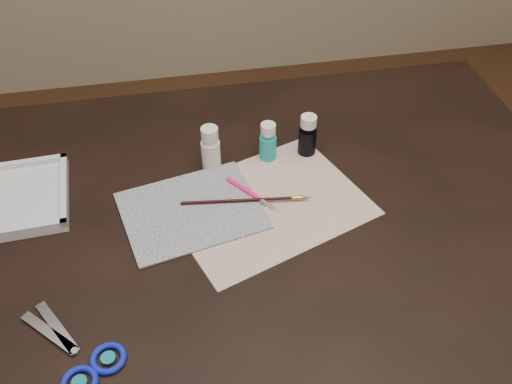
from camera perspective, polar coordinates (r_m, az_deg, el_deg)
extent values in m
cube|color=black|center=(1.38, 0.00, -12.99)|extent=(1.30, 0.90, 0.75)
cube|color=white|center=(1.10, 1.09, -1.22)|extent=(0.43, 0.38, 0.00)
cube|color=black|center=(1.10, -6.49, -1.84)|extent=(0.29, 0.25, 0.00)
cylinder|color=silver|center=(1.16, -4.57, 4.46)|extent=(0.05, 0.05, 0.10)
cylinder|color=#1DA7AB|center=(1.18, 1.20, 5.08)|extent=(0.04, 0.04, 0.09)
cylinder|color=black|center=(1.20, 5.18, 5.70)|extent=(0.04, 0.04, 0.09)
cube|color=silver|center=(1.20, -23.12, -0.60)|extent=(0.22, 0.22, 0.02)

